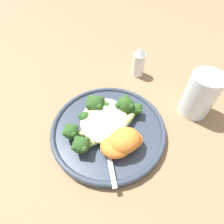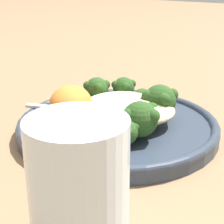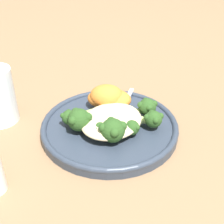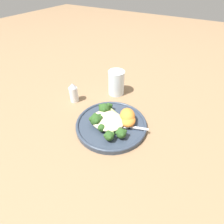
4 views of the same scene
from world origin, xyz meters
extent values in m
plane|color=#846647|center=(0.00, 0.00, 0.00)|extent=(4.00, 4.00, 0.00)
cylinder|color=#2D3847|center=(0.02, 0.01, 0.01)|extent=(0.27, 0.27, 0.02)
torus|color=#2D3847|center=(0.02, 0.01, 0.02)|extent=(0.27, 0.27, 0.01)
ellipsoid|color=beige|center=(0.01, 0.00, 0.04)|extent=(0.13, 0.11, 0.03)
ellipsoid|color=#9EBC66|center=(0.02, 0.05, 0.03)|extent=(0.10, 0.07, 0.02)
sphere|color=#284C1E|center=(-0.03, 0.07, 0.04)|extent=(0.03, 0.03, 0.03)
sphere|color=#284C1E|center=(-0.02, 0.08, 0.04)|extent=(0.01, 0.01, 0.01)
sphere|color=#284C1E|center=(-0.04, 0.08, 0.04)|extent=(0.01, 0.01, 0.01)
sphere|color=#284C1E|center=(-0.04, 0.06, 0.04)|extent=(0.01, 0.01, 0.01)
sphere|color=#284C1E|center=(-0.02, 0.06, 0.04)|extent=(0.01, 0.01, 0.01)
ellipsoid|color=#9EBC66|center=(0.02, 0.04, 0.03)|extent=(0.10, 0.03, 0.01)
sphere|color=#284C1E|center=(-0.03, 0.04, 0.04)|extent=(0.04, 0.04, 0.04)
sphere|color=#284C1E|center=(-0.02, 0.06, 0.05)|extent=(0.02, 0.02, 0.02)
sphere|color=#284C1E|center=(-0.05, 0.04, 0.05)|extent=(0.02, 0.02, 0.02)
sphere|color=#284C1E|center=(-0.02, 0.03, 0.05)|extent=(0.02, 0.02, 0.02)
ellipsoid|color=#9EBC66|center=(0.01, 0.02, 0.03)|extent=(0.08, 0.06, 0.01)
sphere|color=#284C1E|center=(-0.02, 0.00, 0.04)|extent=(0.03, 0.03, 0.03)
sphere|color=#284C1E|center=(-0.02, 0.01, 0.04)|extent=(0.01, 0.01, 0.01)
sphere|color=#284C1E|center=(-0.03, 0.00, 0.04)|extent=(0.01, 0.01, 0.01)
sphere|color=#284C1E|center=(-0.02, -0.01, 0.04)|extent=(0.01, 0.01, 0.01)
ellipsoid|color=#9EBC66|center=(0.01, 0.01, 0.03)|extent=(0.07, 0.08, 0.01)
sphere|color=#284C1E|center=(-0.02, -0.03, 0.04)|extent=(0.04, 0.04, 0.04)
sphere|color=#284C1E|center=(-0.01, -0.01, 0.05)|extent=(0.02, 0.02, 0.02)
sphere|color=#284C1E|center=(-0.04, -0.01, 0.05)|extent=(0.02, 0.02, 0.02)
sphere|color=#284C1E|center=(-0.04, -0.04, 0.05)|extent=(0.02, 0.02, 0.02)
sphere|color=#284C1E|center=(-0.01, -0.04, 0.05)|extent=(0.02, 0.02, 0.02)
ellipsoid|color=#9EBC66|center=(0.03, 0.01, 0.03)|extent=(0.04, 0.10, 0.01)
sphere|color=#284C1E|center=(0.01, -0.04, 0.04)|extent=(0.03, 0.03, 0.03)
sphere|color=#284C1E|center=(0.01, -0.03, 0.04)|extent=(0.01, 0.01, 0.01)
sphere|color=#284C1E|center=(0.01, -0.05, 0.04)|extent=(0.01, 0.01, 0.01)
ellipsoid|color=#9EBC66|center=(0.05, -0.01, 0.03)|extent=(0.04, 0.11, 0.02)
sphere|color=#284C1E|center=(0.06, -0.06, 0.04)|extent=(0.03, 0.03, 0.03)
sphere|color=#284C1E|center=(0.07, -0.06, 0.04)|extent=(0.01, 0.01, 0.01)
sphere|color=#284C1E|center=(0.05, -0.06, 0.04)|extent=(0.01, 0.01, 0.01)
sphere|color=#284C1E|center=(0.05, -0.07, 0.04)|extent=(0.01, 0.01, 0.01)
sphere|color=#284C1E|center=(0.07, -0.07, 0.04)|extent=(0.01, 0.01, 0.01)
ellipsoid|color=#9EBC66|center=(0.05, 0.01, 0.03)|extent=(0.07, 0.10, 0.01)
sphere|color=#284C1E|center=(0.09, -0.03, 0.04)|extent=(0.04, 0.04, 0.04)
sphere|color=#284C1E|center=(0.09, -0.02, 0.05)|extent=(0.01, 0.01, 0.01)
sphere|color=#284C1E|center=(0.08, -0.02, 0.05)|extent=(0.01, 0.01, 0.01)
sphere|color=#284C1E|center=(0.08, -0.04, 0.05)|extent=(0.01, 0.01, 0.01)
sphere|color=#284C1E|center=(0.09, -0.04, 0.05)|extent=(0.01, 0.01, 0.01)
ellipsoid|color=orange|center=(0.08, 0.03, 0.04)|extent=(0.05, 0.07, 0.03)
ellipsoid|color=orange|center=(0.06, 0.06, 0.04)|extent=(0.06, 0.06, 0.03)
ellipsoid|color=orange|center=(0.08, 0.03, 0.04)|extent=(0.06, 0.06, 0.03)
ellipsoid|color=orange|center=(0.07, 0.05, 0.05)|extent=(0.08, 0.09, 0.05)
cube|color=silver|center=(0.12, 0.03, 0.02)|extent=(0.07, 0.03, 0.00)
ellipsoid|color=silver|center=(0.07, 0.02, 0.03)|extent=(0.04, 0.04, 0.01)
cylinder|color=silver|center=(-0.08, 0.22, 0.06)|extent=(0.07, 0.07, 0.11)
cylinder|color=white|center=(-0.21, 0.07, 0.03)|extent=(0.04, 0.04, 0.07)
cone|color=#B2B2B7|center=(-0.21, 0.07, 0.08)|extent=(0.04, 0.04, 0.02)
camera|label=1|loc=(0.24, 0.05, 0.36)|focal=28.00mm
camera|label=2|loc=(-0.23, 0.40, 0.21)|focal=60.00mm
camera|label=3|loc=(-0.38, -0.28, 0.37)|focal=50.00mm
camera|label=4|loc=(0.26, -0.40, 0.47)|focal=28.00mm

